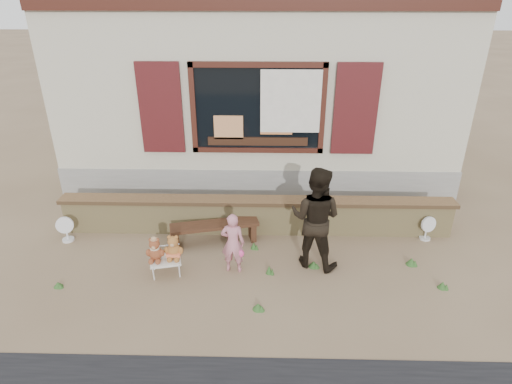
{
  "coord_description": "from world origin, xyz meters",
  "views": [
    {
      "loc": [
        0.16,
        -5.82,
        4.13
      ],
      "look_at": [
        0.0,
        0.6,
        1.0
      ],
      "focal_mm": 30.0,
      "sensor_mm": 36.0,
      "label": 1
    }
  ],
  "objects_px": {
    "teddy_bear_right": "(174,246)",
    "teddy_bear_left": "(155,249)",
    "bench": "(215,229)",
    "folding_chair": "(166,260)",
    "child": "(233,243)",
    "adult": "(315,218)"
  },
  "relations": [
    {
      "from": "folding_chair",
      "to": "child",
      "type": "bearing_deg",
      "value": -6.62
    },
    {
      "from": "teddy_bear_right",
      "to": "bench",
      "type": "bearing_deg",
      "value": 45.9
    },
    {
      "from": "bench",
      "to": "adult",
      "type": "distance_m",
      "value": 1.85
    },
    {
      "from": "folding_chair",
      "to": "adult",
      "type": "xyz_separation_m",
      "value": [
        2.33,
        0.34,
        0.59
      ]
    },
    {
      "from": "folding_chair",
      "to": "teddy_bear_right",
      "type": "relative_size",
      "value": 1.34
    },
    {
      "from": "adult",
      "to": "teddy_bear_right",
      "type": "bearing_deg",
      "value": 30.59
    },
    {
      "from": "teddy_bear_right",
      "to": "teddy_bear_left",
      "type": "bearing_deg",
      "value": 180.0
    },
    {
      "from": "teddy_bear_right",
      "to": "child",
      "type": "xyz_separation_m",
      "value": [
        0.91,
        0.08,
        0.02
      ]
    },
    {
      "from": "child",
      "to": "bench",
      "type": "bearing_deg",
      "value": -59.96
    },
    {
      "from": "folding_chair",
      "to": "adult",
      "type": "distance_m",
      "value": 2.43
    },
    {
      "from": "bench",
      "to": "teddy_bear_right",
      "type": "bearing_deg",
      "value": -134.68
    },
    {
      "from": "teddy_bear_left",
      "to": "bench",
      "type": "bearing_deg",
      "value": 36.53
    },
    {
      "from": "folding_chair",
      "to": "teddy_bear_right",
      "type": "distance_m",
      "value": 0.27
    },
    {
      "from": "teddy_bear_left",
      "to": "teddy_bear_right",
      "type": "bearing_deg",
      "value": -0.0
    },
    {
      "from": "teddy_bear_right",
      "to": "child",
      "type": "distance_m",
      "value": 0.92
    },
    {
      "from": "bench",
      "to": "teddy_bear_left",
      "type": "xyz_separation_m",
      "value": [
        -0.8,
        -0.94,
        0.19
      ]
    },
    {
      "from": "teddy_bear_left",
      "to": "teddy_bear_right",
      "type": "height_order",
      "value": "teddy_bear_right"
    },
    {
      "from": "folding_chair",
      "to": "teddy_bear_left",
      "type": "relative_size",
      "value": 1.39
    },
    {
      "from": "bench",
      "to": "child",
      "type": "relative_size",
      "value": 1.54
    },
    {
      "from": "teddy_bear_right",
      "to": "adult",
      "type": "distance_m",
      "value": 2.24
    },
    {
      "from": "bench",
      "to": "adult",
      "type": "bearing_deg",
      "value": -32.4
    },
    {
      "from": "teddy_bear_right",
      "to": "adult",
      "type": "xyz_separation_m",
      "value": [
        2.19,
        0.31,
        0.36
      ]
    }
  ]
}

